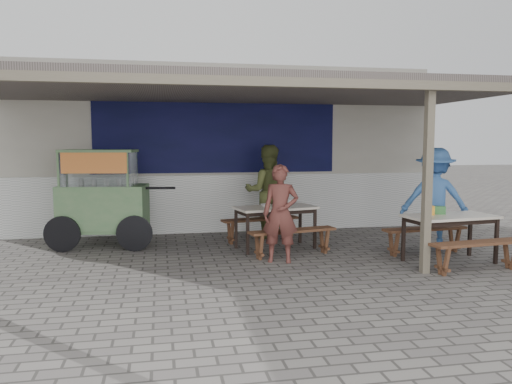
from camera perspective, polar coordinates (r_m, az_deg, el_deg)
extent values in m
plane|color=#67625D|center=(7.74, -0.29, -8.37)|extent=(60.00, 60.00, 0.00)
cube|color=beige|center=(11.06, -3.74, 5.02)|extent=(9.00, 1.20, 3.50)
cube|color=white|center=(10.52, -3.27, -1.30)|extent=(9.00, 0.10, 1.20)
cube|color=#0F0E45|center=(10.43, -4.42, 6.62)|extent=(5.00, 0.03, 1.60)
cube|color=#625854|center=(8.53, -1.56, 11.55)|extent=(9.00, 4.20, 0.12)
cube|color=#756A58|center=(6.52, 1.44, 12.48)|extent=(9.00, 0.12, 0.12)
cube|color=#756A58|center=(7.49, 19.00, 1.33)|extent=(0.11, 0.11, 2.70)
cube|color=white|center=(8.81, 2.24, -1.81)|extent=(1.51, 0.95, 0.04)
cube|color=black|center=(8.82, 2.24, -2.19)|extent=(1.39, 0.83, 0.06)
cube|color=black|center=(8.36, -0.96, -4.81)|extent=(0.05, 0.05, 0.71)
cube|color=black|center=(8.91, 6.74, -4.19)|extent=(0.05, 0.05, 0.71)
cube|color=black|center=(8.88, -2.30, -4.20)|extent=(0.05, 0.05, 0.71)
cube|color=black|center=(9.39, 5.06, -3.66)|extent=(0.05, 0.05, 0.71)
cube|color=brown|center=(8.26, 4.21, -4.43)|extent=(1.53, 0.58, 0.04)
cube|color=brown|center=(8.05, 0.36, -6.31)|extent=(0.11, 0.28, 0.41)
cube|color=brown|center=(8.58, 7.80, -5.61)|extent=(0.11, 0.28, 0.41)
cube|color=brown|center=(9.46, 0.51, -3.12)|extent=(1.53, 0.58, 0.04)
cube|color=brown|center=(9.28, -2.92, -4.71)|extent=(0.11, 0.28, 0.41)
cube|color=brown|center=(9.75, 3.76, -4.21)|extent=(0.11, 0.28, 0.41)
cube|color=white|center=(8.34, 21.32, -2.62)|extent=(1.46, 0.85, 0.04)
cube|color=black|center=(8.35, 21.30, -3.02)|extent=(1.35, 0.74, 0.06)
cube|color=black|center=(7.80, 18.88, -5.89)|extent=(0.05, 0.05, 0.71)
cube|color=black|center=(8.60, 25.77, -5.09)|extent=(0.05, 0.05, 0.71)
cube|color=black|center=(8.26, 16.49, -5.17)|extent=(0.05, 0.05, 0.71)
cube|color=black|center=(9.02, 23.25, -4.50)|extent=(0.05, 0.05, 0.71)
cube|color=brown|center=(7.92, 24.04, -5.35)|extent=(1.51, 0.44, 0.04)
cube|color=brown|center=(7.59, 20.56, -7.41)|extent=(0.08, 0.28, 0.41)
cube|color=brown|center=(8.37, 27.07, -6.48)|extent=(0.08, 0.28, 0.41)
cube|color=brown|center=(8.88, 18.75, -4.01)|extent=(1.51, 0.44, 0.04)
cube|color=brown|center=(8.58, 15.46, -5.76)|extent=(0.08, 0.28, 0.41)
cube|color=brown|center=(9.27, 21.70, -5.11)|extent=(0.08, 0.28, 0.41)
cube|color=#69875A|center=(9.37, -16.99, -1.63)|extent=(1.60, 0.98, 0.78)
cube|color=#69875A|center=(9.43, -16.92, -4.12)|extent=(1.54, 0.93, 0.06)
cylinder|color=black|center=(9.20, -21.28, -4.51)|extent=(0.63, 0.14, 0.62)
cylinder|color=black|center=(8.89, -13.73, -4.62)|extent=(0.63, 0.14, 0.62)
cube|color=silver|center=(9.32, -17.45, 2.62)|extent=(1.31, 0.83, 0.61)
cube|color=#69875A|center=(9.31, -17.50, 4.51)|extent=(1.36, 0.88, 0.04)
cube|color=#E44F35|center=(8.97, -18.04, 3.17)|extent=(1.11, 0.18, 0.36)
cylinder|color=black|center=(9.16, -11.63, 0.44)|extent=(0.78, 0.15, 0.04)
imported|color=brown|center=(7.82, 2.82, -2.47)|extent=(0.65, 0.52, 1.54)
imported|color=#535A2D|center=(9.81, 1.31, 0.06)|extent=(0.98, 0.82, 1.83)
imported|color=#3E6FB6|center=(9.31, 19.73, -0.72)|extent=(1.33, 1.10, 1.79)
cube|color=orange|center=(8.25, 19.11, -1.98)|extent=(0.17, 0.17, 0.15)
cube|color=#347739|center=(8.41, 20.18, -1.95)|extent=(0.22, 0.19, 0.13)
cylinder|color=silver|center=(9.01, 3.88, -1.19)|extent=(0.09, 0.09, 0.10)
imported|color=white|center=(8.81, 1.11, -1.52)|extent=(0.21, 0.21, 0.04)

